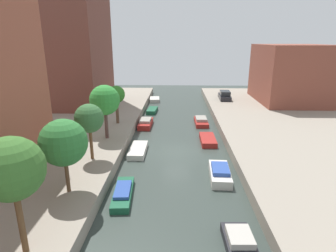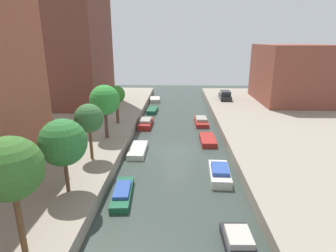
{
  "view_description": "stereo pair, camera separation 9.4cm",
  "coord_description": "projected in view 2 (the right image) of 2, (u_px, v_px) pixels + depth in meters",
  "views": [
    {
      "loc": [
        0.0,
        -25.87,
        10.57
      ],
      "look_at": [
        -0.94,
        2.79,
        1.75
      ],
      "focal_mm": 30.15,
      "sensor_mm": 36.0,
      "label": 1
    },
    {
      "loc": [
        0.09,
        -25.86,
        10.57
      ],
      "look_at": [
        -0.94,
        2.79,
        1.75
      ],
      "focal_mm": 30.15,
      "sensor_mm": 36.0,
      "label": 2
    }
  ],
  "objects": [
    {
      "name": "moored_boat_left_1",
      "position": [
        122.0,
        193.0,
        19.69
      ],
      "size": [
        1.51,
        4.34,
        0.69
      ],
      "color": "#195638",
      "rests_on": "ground_plane"
    },
    {
      "name": "low_block_right",
      "position": [
        292.0,
        74.0,
        44.51
      ],
      "size": [
        10.0,
        13.01,
        8.84
      ],
      "primitive_type": "cube",
      "color": "brown",
      "rests_on": "quay_right"
    },
    {
      "name": "street_tree_3",
      "position": [
        105.0,
        100.0,
        27.53
      ],
      "size": [
        2.96,
        2.96,
        5.39
      ],
      "color": "#4E3832",
      "rests_on": "quay_left"
    },
    {
      "name": "moored_boat_right_1",
      "position": [
        239.0,
        242.0,
        14.82
      ],
      "size": [
        1.6,
        3.08,
        0.86
      ],
      "color": "#232328",
      "rests_on": "ground_plane"
    },
    {
      "name": "moored_boat_left_3",
      "position": [
        146.0,
        123.0,
        35.74
      ],
      "size": [
        1.64,
        4.09,
        0.97
      ],
      "color": "maroon",
      "rests_on": "ground_plane"
    },
    {
      "name": "moored_boat_left_5",
      "position": [
        155.0,
        100.0,
        50.28
      ],
      "size": [
        1.87,
        3.23,
        0.61
      ],
      "color": "beige",
      "rests_on": "ground_plane"
    },
    {
      "name": "moored_boat_right_4",
      "position": [
        201.0,
        121.0,
        36.71
      ],
      "size": [
        1.65,
        4.07,
        0.86
      ],
      "color": "maroon",
      "rests_on": "ground_plane"
    },
    {
      "name": "moored_boat_right_2",
      "position": [
        220.0,
        173.0,
        22.34
      ],
      "size": [
        1.72,
        4.02,
        0.99
      ],
      "color": "beige",
      "rests_on": "ground_plane"
    },
    {
      "name": "street_tree_1",
      "position": [
        63.0,
        143.0,
        17.6
      ],
      "size": [
        3.0,
        3.0,
        4.91
      ],
      "color": "brown",
      "rests_on": "quay_left"
    },
    {
      "name": "street_tree_0",
      "position": [
        10.0,
        169.0,
        12.09
      ],
      "size": [
        2.84,
        2.84,
        5.69
      ],
      "color": "brown",
      "rests_on": "quay_left"
    },
    {
      "name": "moored_boat_left_2",
      "position": [
        138.0,
        150.0,
        27.41
      ],
      "size": [
        1.54,
        4.05,
        0.54
      ],
      "color": "beige",
      "rests_on": "ground_plane"
    },
    {
      "name": "moored_boat_right_3",
      "position": [
        208.0,
        140.0,
        30.18
      ],
      "size": [
        1.6,
        3.79,
        0.56
      ],
      "color": "maroon",
      "rests_on": "ground_plane"
    },
    {
      "name": "quay_left",
      "position": [
        27.0,
        145.0,
        28.18
      ],
      "size": [
        20.0,
        64.0,
        1.0
      ],
      "primitive_type": "cube",
      "color": "gray",
      "rests_on": "ground_plane"
    },
    {
      "name": "quay_right",
      "position": [
        332.0,
        149.0,
        27.15
      ],
      "size": [
        20.0,
        64.0,
        1.0
      ],
      "primitive_type": "cube",
      "color": "gray",
      "rests_on": "ground_plane"
    },
    {
      "name": "moored_boat_left_4",
      "position": [
        152.0,
        110.0,
        42.66
      ],
      "size": [
        1.55,
        3.52,
        0.58
      ],
      "color": "#195638",
      "rests_on": "ground_plane"
    },
    {
      "name": "apartment_tower_far",
      "position": [
        67.0,
        22.0,
        40.55
      ],
      "size": [
        10.0,
        12.53,
        23.9
      ],
      "primitive_type": "cube",
      "color": "brown",
      "rests_on": "quay_left"
    },
    {
      "name": "street_tree_2",
      "position": [
        89.0,
        119.0,
        22.69
      ],
      "size": [
        2.36,
        2.36,
        4.68
      ],
      "color": "brown",
      "rests_on": "quay_left"
    },
    {
      "name": "street_tree_4",
      "position": [
        116.0,
        95.0,
        32.76
      ],
      "size": [
        2.0,
        2.0,
        4.47
      ],
      "color": "brown",
      "rests_on": "quay_left"
    },
    {
      "name": "ground_plane",
      "position": [
        176.0,
        151.0,
        27.81
      ],
      "size": [
        84.0,
        84.0,
        0.0
      ],
      "primitive_type": "plane",
      "color": "#333D38"
    },
    {
      "name": "parked_car",
      "position": [
        225.0,
        96.0,
        46.95
      ],
      "size": [
        1.9,
        4.48,
        1.45
      ],
      "color": "black",
      "rests_on": "quay_right"
    }
  ]
}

